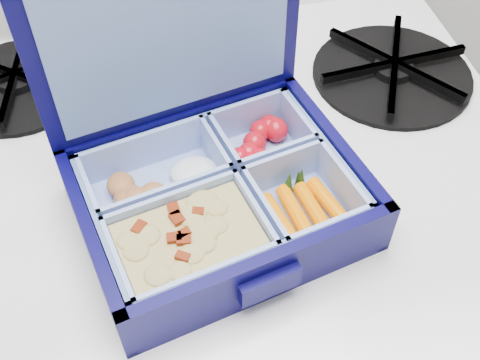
{
  "coord_description": "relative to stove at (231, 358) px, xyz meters",
  "views": [
    {
      "loc": [
        -0.54,
        1.28,
        1.36
      ],
      "look_at": [
        -0.46,
        1.62,
        0.96
      ],
      "focal_mm": 45.0,
      "sensor_mm": 36.0,
      "label": 1
    }
  ],
  "objects": [
    {
      "name": "fork",
      "position": [
        0.01,
        0.07,
        0.46
      ],
      "size": [
        0.15,
        0.11,
        0.01
      ],
      "primitive_type": null,
      "rotation": [
        0.0,
        0.0,
        -0.98
      ],
      "color": "#B8B8B8",
      "rests_on": "stove"
    },
    {
      "name": "burner_grate",
      "position": [
        0.21,
        0.09,
        0.47
      ],
      "size": [
        0.19,
        0.19,
        0.03
      ],
      "primitive_type": "cylinder",
      "rotation": [
        0.0,
        0.0,
        0.1
      ],
      "color": "black",
      "rests_on": "stove"
    },
    {
      "name": "stove",
      "position": [
        0.0,
        0.0,
        0.0
      ],
      "size": [
        0.61,
        0.61,
        0.92
      ],
      "primitive_type": null,
      "color": "white",
      "rests_on": "floor"
    },
    {
      "name": "bento_box",
      "position": [
        -0.02,
        -0.07,
        0.49
      ],
      "size": [
        0.28,
        0.24,
        0.06
      ],
      "primitive_type": null,
      "rotation": [
        0.0,
        0.0,
        0.23
      ],
      "color": "#050238",
      "rests_on": "stove"
    },
    {
      "name": "burner_grate_rear",
      "position": [
        -0.2,
        0.16,
        0.47
      ],
      "size": [
        0.21,
        0.21,
        0.02
      ],
      "primitive_type": "cylinder",
      "rotation": [
        0.0,
        0.0,
        0.37
      ],
      "color": "black",
      "rests_on": "stove"
    }
  ]
}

